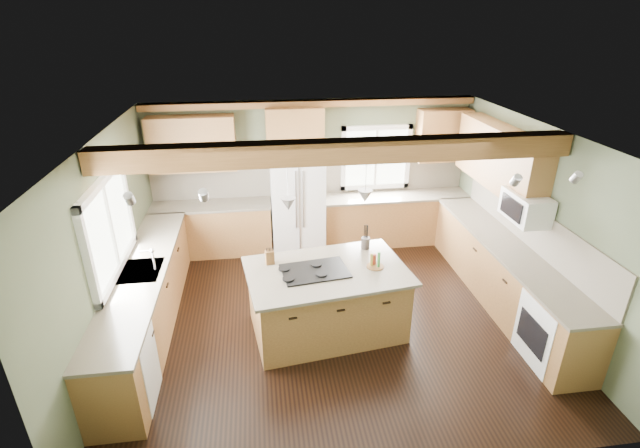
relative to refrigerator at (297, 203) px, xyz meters
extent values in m
plane|color=black|center=(0.30, -2.12, -0.90)|extent=(5.60, 5.60, 0.00)
plane|color=silver|center=(0.30, -2.12, 1.70)|extent=(5.60, 5.60, 0.00)
plane|color=#48523A|center=(0.30, 0.38, 0.40)|extent=(5.60, 0.00, 5.60)
plane|color=#48523A|center=(-2.50, -2.12, 0.40)|extent=(0.00, 5.00, 5.00)
plane|color=#48523A|center=(3.10, -2.12, 0.40)|extent=(0.00, 5.00, 5.00)
cube|color=brown|center=(0.30, -2.38, 1.57)|extent=(5.55, 0.26, 0.26)
cube|color=brown|center=(0.30, 0.28, 1.64)|extent=(5.55, 0.20, 0.10)
cube|color=brown|center=(0.30, 0.36, 0.31)|extent=(5.58, 0.03, 0.58)
cube|color=brown|center=(3.08, -2.07, 0.31)|extent=(0.03, 3.70, 0.58)
cube|color=brown|center=(-1.49, 0.08, -0.46)|extent=(2.02, 0.60, 0.88)
cube|color=#473E34|center=(-1.49, 0.08, 0.00)|extent=(2.06, 0.64, 0.04)
cube|color=brown|center=(1.79, 0.08, -0.46)|extent=(2.62, 0.60, 0.88)
cube|color=#473E34|center=(1.79, 0.08, 0.00)|extent=(2.66, 0.64, 0.04)
cube|color=brown|center=(-2.20, -2.07, -0.46)|extent=(0.60, 3.70, 0.88)
cube|color=#473E34|center=(-2.20, -2.07, 0.00)|extent=(0.64, 3.74, 0.04)
cube|color=brown|center=(2.80, -2.07, -0.46)|extent=(0.60, 3.70, 0.88)
cube|color=#473E34|center=(2.80, -2.07, 0.00)|extent=(0.64, 3.74, 0.04)
cube|color=brown|center=(-1.69, 0.21, 1.05)|extent=(1.40, 0.35, 0.90)
cube|color=brown|center=(0.00, 0.21, 1.25)|extent=(0.96, 0.35, 0.70)
cube|color=brown|center=(2.92, -1.22, 1.05)|extent=(0.35, 2.20, 0.90)
cube|color=brown|center=(2.60, 0.21, 1.05)|extent=(0.90, 0.35, 0.90)
cube|color=white|center=(-2.48, -2.07, 0.65)|extent=(0.04, 1.60, 1.05)
cube|color=white|center=(1.45, 0.36, 0.65)|extent=(1.10, 0.04, 1.00)
cube|color=#262628|center=(-2.20, -2.07, 0.01)|extent=(0.50, 0.65, 0.03)
cylinder|color=#B2B2B7|center=(-2.02, -2.07, 0.15)|extent=(0.02, 0.02, 0.28)
cube|color=white|center=(-2.19, -3.37, -0.47)|extent=(0.60, 0.60, 0.84)
cube|color=white|center=(2.79, -3.37, -0.47)|extent=(0.60, 0.72, 0.84)
cube|color=white|center=(2.88, -2.17, 0.65)|extent=(0.40, 0.70, 0.38)
cone|color=#B2B2B7|center=(-0.31, -2.45, 0.98)|extent=(0.18, 0.18, 0.16)
cone|color=#B2B2B7|center=(0.63, -2.32, 0.98)|extent=(0.18, 0.18, 0.16)
cube|color=silver|center=(0.00, 0.00, 0.00)|extent=(0.90, 0.74, 1.80)
cube|color=olive|center=(0.16, -2.38, -0.46)|extent=(2.05, 1.41, 0.88)
cube|color=#473E34|center=(0.16, -2.38, 0.00)|extent=(2.19, 1.56, 0.04)
cube|color=black|center=(0.00, -2.41, 0.03)|extent=(0.89, 0.66, 0.02)
cube|color=brown|center=(-0.55, -2.12, 0.11)|extent=(0.12, 0.10, 0.18)
cylinder|color=#37312C|center=(0.78, -1.87, 0.10)|extent=(0.13, 0.13, 0.16)
camera|label=1|loc=(-0.62, -7.45, 3.02)|focal=26.00mm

